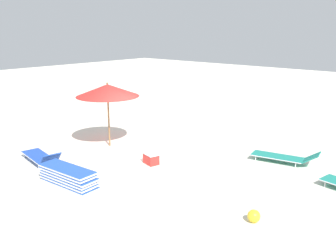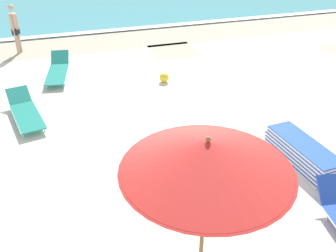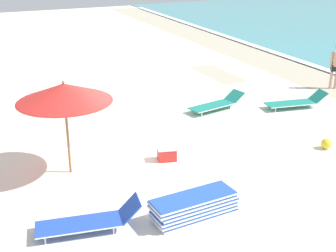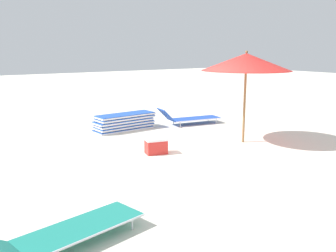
{
  "view_description": "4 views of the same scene",
  "coord_description": "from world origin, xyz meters",
  "px_view_note": "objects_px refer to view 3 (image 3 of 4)",
  "views": [
    {
      "loc": [
        8.58,
        8.45,
        4.28
      ],
      "look_at": [
        -0.41,
        0.54,
        1.11
      ],
      "focal_mm": 40.0,
      "sensor_mm": 36.0,
      "label": 1
    },
    {
      "loc": [
        -1.6,
        -5.47,
        4.8
      ],
      "look_at": [
        0.51,
        1.14,
        0.68
      ],
      "focal_mm": 40.0,
      "sensor_mm": 36.0,
      "label": 2
    },
    {
      "loc": [
        10.59,
        -4.05,
        5.39
      ],
      "look_at": [
        0.4,
        0.56,
        0.96
      ],
      "focal_mm": 50.0,
      "sensor_mm": 36.0,
      "label": 3
    },
    {
      "loc": [
        -6.77,
        5.04,
        2.42
      ],
      "look_at": [
        -0.18,
        0.58,
        0.77
      ],
      "focal_mm": 40.0,
      "sensor_mm": 36.0,
      "label": 4
    }
  ],
  "objects_px": {
    "lounger_stack": "(194,206)",
    "beach_ball": "(326,144)",
    "sun_lounger_near_water_left": "(90,221)",
    "cooler_box": "(167,154)",
    "beach_umbrella": "(64,93)",
    "sun_lounger_under_umbrella": "(296,102)",
    "beachgoer_wading_adult": "(336,64)",
    "sun_lounger_beside_umbrella": "(217,104)"
  },
  "relations": [
    {
      "from": "lounger_stack",
      "to": "cooler_box",
      "type": "bearing_deg",
      "value": 163.59
    },
    {
      "from": "beach_umbrella",
      "to": "sun_lounger_beside_umbrella",
      "type": "distance_m",
      "value": 6.5
    },
    {
      "from": "sun_lounger_under_umbrella",
      "to": "beach_ball",
      "type": "distance_m",
      "value": 3.45
    },
    {
      "from": "sun_lounger_beside_umbrella",
      "to": "beachgoer_wading_adult",
      "type": "xyz_separation_m",
      "value": [
        -0.27,
        5.38,
        0.79
      ]
    },
    {
      "from": "sun_lounger_under_umbrella",
      "to": "cooler_box",
      "type": "distance_m",
      "value": 6.12
    },
    {
      "from": "beach_ball",
      "to": "cooler_box",
      "type": "xyz_separation_m",
      "value": [
        -1.17,
        -4.34,
        0.04
      ]
    },
    {
      "from": "beach_umbrella",
      "to": "lounger_stack",
      "type": "distance_m",
      "value": 4.05
    },
    {
      "from": "sun_lounger_beside_umbrella",
      "to": "sun_lounger_near_water_left",
      "type": "distance_m",
      "value": 7.9
    },
    {
      "from": "beach_umbrella",
      "to": "sun_lounger_under_umbrella",
      "type": "xyz_separation_m",
      "value": [
        -1.6,
        8.28,
        -1.87
      ]
    },
    {
      "from": "beach_umbrella",
      "to": "sun_lounger_near_water_left",
      "type": "xyz_separation_m",
      "value": [
        2.67,
        -0.24,
        -1.86
      ]
    },
    {
      "from": "beachgoer_wading_adult",
      "to": "beach_ball",
      "type": "relative_size",
      "value": 5.93
    },
    {
      "from": "beach_umbrella",
      "to": "cooler_box",
      "type": "xyz_separation_m",
      "value": [
        0.36,
        2.48,
        -1.89
      ]
    },
    {
      "from": "lounger_stack",
      "to": "sun_lounger_near_water_left",
      "type": "height_order",
      "value": "sun_lounger_near_water_left"
    },
    {
      "from": "lounger_stack",
      "to": "sun_lounger_under_umbrella",
      "type": "distance_m",
      "value": 7.92
    },
    {
      "from": "beach_umbrella",
      "to": "beachgoer_wading_adult",
      "type": "relative_size",
      "value": 1.34
    },
    {
      "from": "sun_lounger_under_umbrella",
      "to": "sun_lounger_beside_umbrella",
      "type": "relative_size",
      "value": 1.01
    },
    {
      "from": "lounger_stack",
      "to": "beach_ball",
      "type": "bearing_deg",
      "value": 103.36
    },
    {
      "from": "sun_lounger_under_umbrella",
      "to": "sun_lounger_near_water_left",
      "type": "xyz_separation_m",
      "value": [
        4.28,
        -8.51,
        0.01
      ]
    },
    {
      "from": "lounger_stack",
      "to": "sun_lounger_beside_umbrella",
      "type": "bearing_deg",
      "value": 142.05
    },
    {
      "from": "cooler_box",
      "to": "beach_ball",
      "type": "bearing_deg",
      "value": 179.23
    },
    {
      "from": "sun_lounger_near_water_left",
      "to": "beach_ball",
      "type": "xyz_separation_m",
      "value": [
        -1.14,
        7.06,
        -0.07
      ]
    },
    {
      "from": "beach_umbrella",
      "to": "beach_ball",
      "type": "xyz_separation_m",
      "value": [
        1.53,
        6.82,
        -1.93
      ]
    },
    {
      "from": "sun_lounger_under_umbrella",
      "to": "beach_ball",
      "type": "xyz_separation_m",
      "value": [
        3.13,
        -1.46,
        -0.06
      ]
    },
    {
      "from": "sun_lounger_beside_umbrella",
      "to": "beach_ball",
      "type": "xyz_separation_m",
      "value": [
        4.1,
        1.15,
        -0.06
      ]
    },
    {
      "from": "beach_umbrella",
      "to": "beach_ball",
      "type": "bearing_deg",
      "value": 77.38
    },
    {
      "from": "lounger_stack",
      "to": "sun_lounger_beside_umbrella",
      "type": "distance_m",
      "value": 6.8
    },
    {
      "from": "beach_ball",
      "to": "cooler_box",
      "type": "bearing_deg",
      "value": -105.03
    },
    {
      "from": "sun_lounger_under_umbrella",
      "to": "sun_lounger_beside_umbrella",
      "type": "xyz_separation_m",
      "value": [
        -0.96,
        -2.6,
        -0.0
      ]
    },
    {
      "from": "lounger_stack",
      "to": "beach_ball",
      "type": "distance_m",
      "value": 5.17
    },
    {
      "from": "beach_umbrella",
      "to": "cooler_box",
      "type": "relative_size",
      "value": 4.15
    },
    {
      "from": "sun_lounger_under_umbrella",
      "to": "beachgoer_wading_adult",
      "type": "height_order",
      "value": "beachgoer_wading_adult"
    },
    {
      "from": "lounger_stack",
      "to": "sun_lounger_near_water_left",
      "type": "relative_size",
      "value": 0.91
    },
    {
      "from": "sun_lounger_under_umbrella",
      "to": "cooler_box",
      "type": "xyz_separation_m",
      "value": [
        1.97,
        -5.8,
        -0.02
      ]
    },
    {
      "from": "lounger_stack",
      "to": "sun_lounger_beside_umbrella",
      "type": "height_order",
      "value": "lounger_stack"
    },
    {
      "from": "sun_lounger_beside_umbrella",
      "to": "beachgoer_wading_adult",
      "type": "height_order",
      "value": "beachgoer_wading_adult"
    },
    {
      "from": "beach_ball",
      "to": "lounger_stack",
      "type": "bearing_deg",
      "value": -72.51
    },
    {
      "from": "sun_lounger_under_umbrella",
      "to": "beach_ball",
      "type": "relative_size",
      "value": 7.45
    },
    {
      "from": "lounger_stack",
      "to": "sun_lounger_near_water_left",
      "type": "xyz_separation_m",
      "value": [
        -0.41,
        -2.13,
        -0.03
      ]
    },
    {
      "from": "beach_umbrella",
      "to": "beachgoer_wading_adult",
      "type": "bearing_deg",
      "value": 104.41
    },
    {
      "from": "sun_lounger_near_water_left",
      "to": "cooler_box",
      "type": "bearing_deg",
      "value": 139.9
    },
    {
      "from": "beach_umbrella",
      "to": "sun_lounger_under_umbrella",
      "type": "distance_m",
      "value": 8.64
    },
    {
      "from": "beachgoer_wading_adult",
      "to": "beach_umbrella",
      "type": "bearing_deg",
      "value": 35.85
    }
  ]
}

